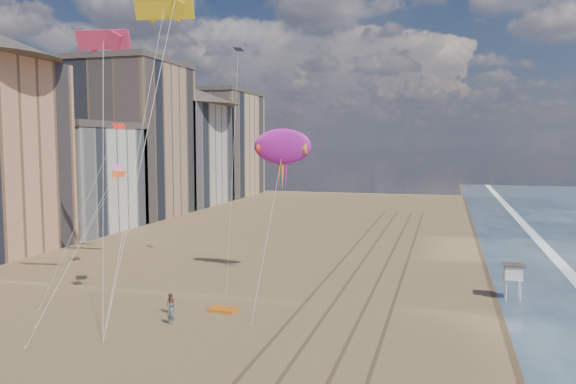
# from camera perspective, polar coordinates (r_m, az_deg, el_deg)

# --- Properties ---
(wet_sand) EXTENTS (260.00, 260.00, 0.00)m
(wet_sand) POSITION_cam_1_polar(r_m,az_deg,el_deg) (63.46, 23.47, -7.96)
(wet_sand) COLOR #42301E
(wet_sand) RESTS_ON ground
(foam) EXTENTS (260.00, 260.00, 0.00)m
(foam) POSITION_cam_1_polar(r_m,az_deg,el_deg) (64.18, 27.23, -7.96)
(foam) COLOR white
(foam) RESTS_ON ground
(tracks) EXTENTS (7.68, 120.00, 0.01)m
(tracks) POSITION_cam_1_polar(r_m,az_deg,el_deg) (53.71, 7.04, -9.91)
(tracks) COLOR brown
(tracks) RESTS_ON ground
(buildings) EXTENTS (34.72, 131.35, 29.00)m
(buildings) POSITION_cam_1_polar(r_m,az_deg,el_deg) (103.37, -17.12, 4.71)
(buildings) COLOR #C6B284
(buildings) RESTS_ON ground
(lifeguard_stand) EXTENTS (1.76, 1.76, 3.17)m
(lifeguard_stand) POSITION_cam_1_polar(r_m,az_deg,el_deg) (53.75, 21.90, -7.56)
(lifeguard_stand) COLOR white
(lifeguard_stand) RESTS_ON ground
(grounded_kite) EXTENTS (2.39, 1.64, 0.26)m
(grounded_kite) POSITION_cam_1_polar(r_m,az_deg,el_deg) (47.47, -6.57, -11.78)
(grounded_kite) COLOR orange
(grounded_kite) RESTS_ON ground
(show_kite) EXTENTS (5.14, 7.60, 18.72)m
(show_kite) POSITION_cam_1_polar(r_m,az_deg,el_deg) (55.48, -0.57, 4.61)
(show_kite) COLOR #A81997
(show_kite) RESTS_ON ground
(kite_flyer_a) EXTENTS (0.68, 0.54, 1.64)m
(kite_flyer_a) POSITION_cam_1_polar(r_m,az_deg,el_deg) (44.69, -11.77, -12.02)
(kite_flyer_a) COLOR slate
(kite_flyer_a) RESTS_ON ground
(kite_flyer_b) EXTENTS (1.04, 0.96, 1.72)m
(kite_flyer_b) POSITION_cam_1_polar(r_m,az_deg,el_deg) (47.16, -11.84, -11.05)
(kite_flyer_b) COLOR brown
(kite_flyer_b) RESTS_ON ground
(small_kites) EXTENTS (12.16, 15.19, 12.63)m
(small_kites) POSITION_cam_1_polar(r_m,az_deg,el_deg) (53.80, -14.30, 6.20)
(small_kites) COLOR #FF2A15
(small_kites) RESTS_ON ground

